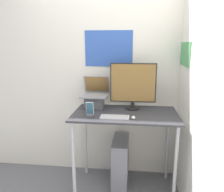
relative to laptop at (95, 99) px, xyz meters
name	(u,v)px	position (x,y,z in m)	size (l,w,h in m)	color
wall_back	(127,71)	(0.35, 0.24, 0.29)	(6.00, 0.06, 2.60)	silver
wall_side_right	(199,82)	(0.99, -0.47, 0.29)	(0.06, 6.00, 2.60)	silver
desk	(125,123)	(0.35, -0.16, -0.22)	(1.09, 0.63, 0.90)	#333338
laptop	(95,99)	(0.00, 0.00, 0.00)	(0.29, 0.32, 0.35)	#4C4C51
monitor	(133,86)	(0.43, 0.00, 0.16)	(0.50, 0.16, 0.51)	black
keyboard	(115,117)	(0.26, -0.32, -0.10)	(0.28, 0.12, 0.02)	silver
mouse	(133,118)	(0.44, -0.34, -0.09)	(0.04, 0.06, 0.03)	white
cell_phone	(90,112)	(0.01, -0.32, -0.06)	(0.07, 0.07, 0.15)	#4C4C51
computer_tower	(120,161)	(0.30, -0.03, -0.74)	(0.18, 0.48, 0.54)	gray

